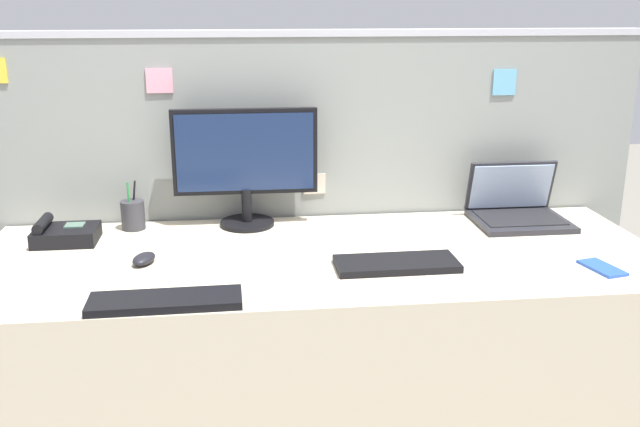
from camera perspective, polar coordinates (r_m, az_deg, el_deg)
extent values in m
cube|color=beige|center=(2.41, 0.14, -11.25)|extent=(2.19, 0.83, 0.71)
cube|color=gray|center=(2.70, -0.99, -0.56)|extent=(2.50, 0.06, 1.37)
cube|color=#B7BAC1|center=(2.58, -1.07, 14.33)|extent=(2.50, 0.07, 0.02)
cube|color=#66ADD1|center=(2.73, 14.62, 10.18)|extent=(0.09, 0.01, 0.09)
cube|color=pink|center=(2.56, -12.80, 10.39)|extent=(0.09, 0.01, 0.09)
cube|color=beige|center=(2.63, -0.45, 2.41)|extent=(0.08, 0.01, 0.08)
cylinder|color=black|center=(2.56, -5.87, -0.78)|extent=(0.19, 0.19, 0.02)
cylinder|color=black|center=(2.54, -5.91, 0.66)|extent=(0.04, 0.04, 0.12)
cube|color=black|center=(2.51, -6.05, 4.98)|extent=(0.51, 0.03, 0.30)
cube|color=#19284C|center=(2.49, -6.04, 4.91)|extent=(0.48, 0.01, 0.27)
cube|color=#232328|center=(2.66, 15.79, -0.60)|extent=(0.33, 0.28, 0.02)
cube|color=black|center=(2.67, 15.73, -0.31)|extent=(0.29, 0.21, 0.00)
cube|color=#232328|center=(2.74, 15.07, 2.19)|extent=(0.33, 0.06, 0.19)
cube|color=#9EB2D1|center=(2.73, 15.13, 2.10)|extent=(0.30, 0.05, 0.17)
cube|color=black|center=(2.51, -19.73, -1.64)|extent=(0.20, 0.16, 0.05)
cube|color=#4C6B5B|center=(2.52, -19.13, -0.89)|extent=(0.06, 0.06, 0.01)
cylinder|color=black|center=(2.52, -21.41, -0.75)|extent=(0.04, 0.14, 0.04)
cube|color=black|center=(1.94, -12.33, -6.89)|extent=(0.41, 0.14, 0.02)
cube|color=black|center=(2.16, 6.18, -4.04)|extent=(0.37, 0.16, 0.02)
ellipsoid|color=black|center=(2.24, -13.98, -3.55)|extent=(0.09, 0.11, 0.03)
cylinder|color=#333338|center=(2.58, -14.81, -0.12)|extent=(0.08, 0.08, 0.10)
cylinder|color=#238438|center=(2.55, -15.12, 1.00)|extent=(0.01, 0.01, 0.13)
cylinder|color=black|center=(2.58, -14.75, 1.18)|extent=(0.02, 0.02, 0.13)
cube|color=blue|center=(2.30, 21.75, -4.08)|extent=(0.10, 0.16, 0.01)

